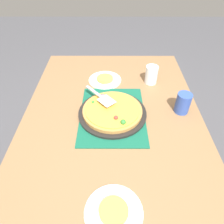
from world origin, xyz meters
name	(u,v)px	position (x,y,z in m)	size (l,w,h in m)	color
ground_plane	(112,182)	(0.00, 0.00, 0.00)	(8.00, 8.00, 0.00)	#4C4C51
dining_table	(112,128)	(0.00, 0.00, 0.64)	(1.40, 1.00, 0.75)	olive
placemat	(112,114)	(0.00, 0.00, 0.75)	(0.48, 0.36, 0.01)	#145B42
pizza_pan	(112,113)	(0.00, 0.00, 0.76)	(0.38, 0.38, 0.01)	black
pizza	(112,110)	(0.00, 0.00, 0.78)	(0.33, 0.33, 0.05)	#B78442
plate_near_left	(113,212)	(0.54, 0.01, 0.76)	(0.22, 0.22, 0.01)	white
plate_far_right	(105,80)	(-0.34, -0.05, 0.76)	(0.22, 0.22, 0.01)	white
served_slice_left	(113,211)	(0.54, 0.01, 0.77)	(0.11, 0.11, 0.02)	#EAB747
served_slice_right	(105,79)	(-0.34, -0.05, 0.77)	(0.11, 0.11, 0.02)	#EAB747
cup_near	(183,103)	(-0.03, 0.39, 0.81)	(0.08, 0.08, 0.12)	#3351AD
cup_far	(151,75)	(-0.32, 0.26, 0.81)	(0.08, 0.08, 0.12)	white
pizza_server	(101,97)	(-0.07, -0.06, 0.82)	(0.20, 0.18, 0.01)	silver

